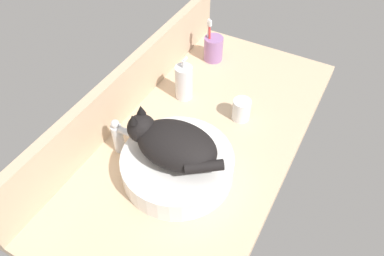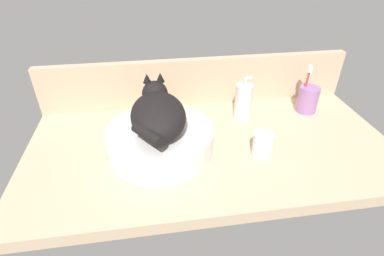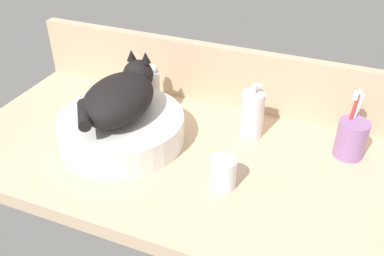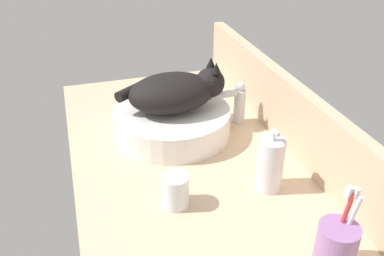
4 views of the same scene
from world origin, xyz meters
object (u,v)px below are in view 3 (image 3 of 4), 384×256
object	(u,v)px
sink_basin	(122,129)
water_glass	(223,174)
soap_dispenser	(252,114)
cat	(121,96)
toothbrush_cup	(351,138)
faucet	(153,85)

from	to	relation	value
sink_basin	water_glass	xyz separation A→B (cm)	(32.31, -7.54, -0.47)
sink_basin	water_glass	world-z (taller)	water_glass
water_glass	soap_dispenser	bearing A→B (deg)	89.04
cat	water_glass	world-z (taller)	cat
soap_dispenser	toothbrush_cup	bearing A→B (deg)	2.20
sink_basin	faucet	bearing A→B (deg)	91.80
sink_basin	cat	bearing A→B (deg)	94.89
faucet	water_glass	xyz separation A→B (cm)	(32.96, -28.33, -3.81)
toothbrush_cup	faucet	bearing A→B (deg)	176.54
water_glass	toothbrush_cup	bearing A→B (deg)	42.22
sink_basin	faucet	distance (cm)	21.07
sink_basin	soap_dispenser	size ratio (longest dim) A/B	2.04
cat	faucet	size ratio (longest dim) A/B	2.38
sink_basin	faucet	size ratio (longest dim) A/B	2.56
faucet	soap_dispenser	xyz separation A→B (cm)	(33.36, -4.67, -0.33)
sink_basin	toothbrush_cup	bearing A→B (deg)	16.08
sink_basin	water_glass	bearing A→B (deg)	-13.14
sink_basin	toothbrush_cup	size ratio (longest dim) A/B	1.86
cat	faucet	bearing A→B (deg)	91.58
water_glass	faucet	bearing A→B (deg)	139.32
sink_basin	cat	distance (cm)	9.82
cat	toothbrush_cup	distance (cm)	62.24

